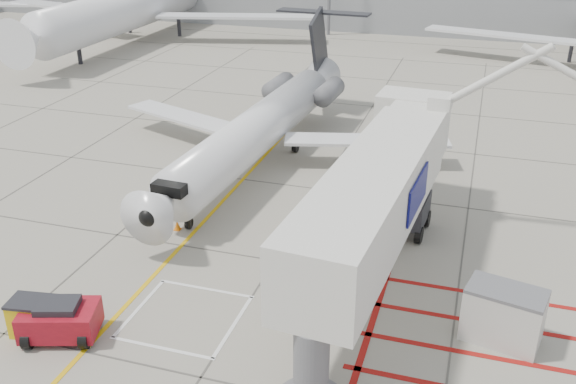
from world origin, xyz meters
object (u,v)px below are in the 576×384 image
(pushback_tug, at_px, (60,319))
(spill_bin, at_px, (34,316))
(regional_jet, at_px, (243,116))
(jet_bridge, at_px, (372,211))

(pushback_tug, bearing_deg, spill_bin, 166.22)
(spill_bin, bearing_deg, regional_jet, 73.13)
(regional_jet, relative_size, jet_bridge, 1.45)
(pushback_tug, distance_m, spill_bin, 1.07)
(jet_bridge, bearing_deg, spill_bin, -147.42)
(jet_bridge, distance_m, spill_bin, 13.21)
(regional_jet, bearing_deg, spill_bin, -94.91)
(jet_bridge, xyz_separation_m, spill_bin, (-11.35, -5.97, -3.18))
(regional_jet, xyz_separation_m, pushback_tug, (-1.23, -15.74, -2.92))
(jet_bridge, distance_m, pushback_tug, 12.25)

